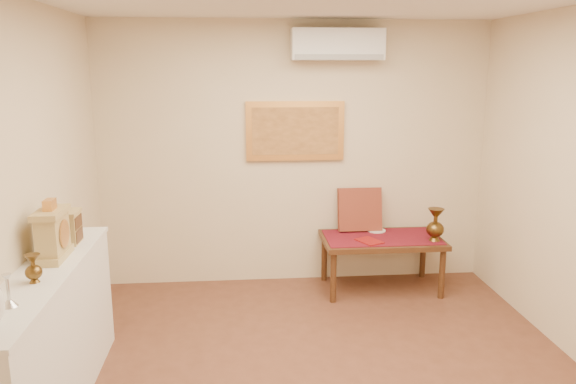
{
  "coord_description": "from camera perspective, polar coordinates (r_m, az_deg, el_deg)",
  "views": [
    {
      "loc": [
        -0.58,
        -3.45,
        2.24
      ],
      "look_at": [
        -0.17,
        1.15,
        1.21
      ],
      "focal_mm": 35.0,
      "sensor_mm": 36.0,
      "label": 1
    }
  ],
  "objects": [
    {
      "name": "brass_urn_small",
      "position": [
        3.69,
        -24.49,
        -6.72
      ],
      "size": [
        0.1,
        0.1,
        0.23
      ],
      "primitive_type": null,
      "color": "brown",
      "rests_on": "display_ledge"
    },
    {
      "name": "plate",
      "position": [
        5.96,
        8.97,
        -3.88
      ],
      "size": [
        0.19,
        0.19,
        0.01
      ],
      "primitive_type": "cylinder",
      "color": "white",
      "rests_on": "table_cloth"
    },
    {
      "name": "menu",
      "position": [
        5.59,
        8.26,
        -4.95
      ],
      "size": [
        0.28,
        0.3,
        0.01
      ],
      "primitive_type": "cube",
      "rotation": [
        0.0,
        0.0,
        0.48
      ],
      "color": "maroon",
      "rests_on": "table_cloth"
    },
    {
      "name": "display_ledge",
      "position": [
        4.06,
        -23.11,
        -13.98
      ],
      "size": [
        0.37,
        2.02,
        0.98
      ],
      "color": "silver",
      "rests_on": "floor"
    },
    {
      "name": "cushion",
      "position": [
        5.91,
        7.29,
        -1.76
      ],
      "size": [
        0.45,
        0.19,
        0.46
      ],
      "primitive_type": "cube",
      "rotation": [
        -0.21,
        0.0,
        0.0
      ],
      "color": "maroon",
      "rests_on": "table_cloth"
    },
    {
      "name": "brass_urn_tall",
      "position": [
        5.71,
        14.76,
        -2.87
      ],
      "size": [
        0.18,
        0.18,
        0.4
      ],
      "primitive_type": null,
      "color": "brown",
      "rests_on": "table_cloth"
    },
    {
      "name": "low_table",
      "position": [
        5.79,
        9.48,
        -5.2
      ],
      "size": [
        1.2,
        0.7,
        0.55
      ],
      "color": "#492916",
      "rests_on": "floor"
    },
    {
      "name": "mantel_clock",
      "position": [
        4.05,
        -22.79,
        -3.93
      ],
      "size": [
        0.17,
        0.36,
        0.41
      ],
      "color": "tan",
      "rests_on": "display_ledge"
    },
    {
      "name": "wall_left",
      "position": [
        3.84,
        -26.7,
        -2.19
      ],
      "size": [
        0.02,
        4.5,
        2.7
      ],
      "primitive_type": "cube",
      "color": "beige",
      "rests_on": "ground"
    },
    {
      "name": "painting",
      "position": [
        5.74,
        0.73,
        6.22
      ],
      "size": [
        1.0,
        0.06,
        0.6
      ],
      "color": "#DD9546",
      "rests_on": "wall_back"
    },
    {
      "name": "ac_unit",
      "position": [
        5.66,
        5.04,
        14.69
      ],
      "size": [
        0.9,
        0.25,
        0.3
      ],
      "color": "silver",
      "rests_on": "wall_back"
    },
    {
      "name": "candlestick",
      "position": [
        3.4,
        -26.56,
        -8.93
      ],
      "size": [
        0.09,
        0.09,
        0.18
      ],
      "primitive_type": null,
      "color": "silver",
      "rests_on": "display_ledge"
    },
    {
      "name": "wooden_chest",
      "position": [
        4.38,
        -21.43,
        -3.33
      ],
      "size": [
        0.16,
        0.21,
        0.24
      ],
      "color": "tan",
      "rests_on": "display_ledge"
    },
    {
      "name": "wall_back",
      "position": [
        5.8,
        0.7,
        3.79
      ],
      "size": [
        4.0,
        0.02,
        2.7
      ],
      "primitive_type": "cube",
      "color": "beige",
      "rests_on": "ground"
    },
    {
      "name": "table_cloth",
      "position": [
        5.77,
        9.51,
        -4.55
      ],
      "size": [
        1.14,
        0.59,
        0.01
      ],
      "primitive_type": "cube",
      "color": "maroon",
      "rests_on": "low_table"
    }
  ]
}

